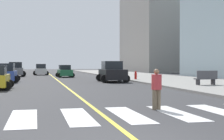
{
  "coord_description": "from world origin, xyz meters",
  "views": [
    {
      "loc": [
        -2.27,
        -7.41,
        1.8
      ],
      "look_at": [
        4.61,
        22.97,
        1.23
      ],
      "focal_mm": 53.73,
      "sensor_mm": 36.0,
      "label": 1
    }
  ],
  "objects_px": {
    "car_blue_third": "(6,74)",
    "car_black_sixth": "(112,72)",
    "car_gray_fifth": "(16,70)",
    "park_bench": "(206,78)",
    "pedestrian_crossing": "(157,87)",
    "car_white_second": "(41,70)",
    "fire_hydrant": "(136,75)",
    "car_green_nearest": "(65,71)"
  },
  "relations": [
    {
      "from": "park_bench",
      "to": "pedestrian_crossing",
      "type": "distance_m",
      "value": 14.24
    },
    {
      "from": "car_green_nearest",
      "to": "car_white_second",
      "type": "bearing_deg",
      "value": -75.54
    },
    {
      "from": "car_blue_third",
      "to": "fire_hydrant",
      "type": "relative_size",
      "value": 4.67
    },
    {
      "from": "car_blue_third",
      "to": "fire_hydrant",
      "type": "xyz_separation_m",
      "value": [
        13.3,
        0.64,
        -0.28
      ]
    },
    {
      "from": "car_gray_fifth",
      "to": "car_black_sixth",
      "type": "relative_size",
      "value": 0.99
    },
    {
      "from": "car_blue_third",
      "to": "fire_hydrant",
      "type": "bearing_deg",
      "value": 3.59
    },
    {
      "from": "car_green_nearest",
      "to": "car_gray_fifth",
      "type": "relative_size",
      "value": 0.81
    },
    {
      "from": "car_blue_third",
      "to": "car_black_sixth",
      "type": "relative_size",
      "value": 0.88
    },
    {
      "from": "car_white_second",
      "to": "fire_hydrant",
      "type": "distance_m",
      "value": 23.11
    },
    {
      "from": "car_gray_fifth",
      "to": "fire_hydrant",
      "type": "xyz_separation_m",
      "value": [
        13.31,
        -15.62,
        -0.39
      ]
    },
    {
      "from": "car_green_nearest",
      "to": "pedestrian_crossing",
      "type": "relative_size",
      "value": 2.37
    },
    {
      "from": "car_gray_fifth",
      "to": "pedestrian_crossing",
      "type": "height_order",
      "value": "car_gray_fifth"
    },
    {
      "from": "car_blue_third",
      "to": "pedestrian_crossing",
      "type": "distance_m",
      "value": 22.74
    },
    {
      "from": "car_blue_third",
      "to": "pedestrian_crossing",
      "type": "height_order",
      "value": "car_blue_third"
    },
    {
      "from": "car_blue_third",
      "to": "car_white_second",
      "type": "bearing_deg",
      "value": 81.38
    },
    {
      "from": "car_black_sixth",
      "to": "park_bench",
      "type": "height_order",
      "value": "car_black_sixth"
    },
    {
      "from": "car_blue_third",
      "to": "pedestrian_crossing",
      "type": "xyz_separation_m",
      "value": [
        7.48,
        -21.47,
        0.02
      ]
    },
    {
      "from": "car_gray_fifth",
      "to": "car_black_sixth",
      "type": "distance_m",
      "value": 20.27
    },
    {
      "from": "car_green_nearest",
      "to": "car_black_sixth",
      "type": "distance_m",
      "value": 13.48
    },
    {
      "from": "car_blue_third",
      "to": "park_bench",
      "type": "bearing_deg",
      "value": -31.26
    },
    {
      "from": "pedestrian_crossing",
      "to": "car_white_second",
      "type": "bearing_deg",
      "value": 89.07
    },
    {
      "from": "car_white_second",
      "to": "car_gray_fifth",
      "type": "height_order",
      "value": "car_gray_fifth"
    },
    {
      "from": "car_black_sixth",
      "to": "pedestrian_crossing",
      "type": "xyz_separation_m",
      "value": [
        -2.83,
        -20.27,
        -0.09
      ]
    },
    {
      "from": "pedestrian_crossing",
      "to": "car_blue_third",
      "type": "bearing_deg",
      "value": 103.14
    },
    {
      "from": "car_green_nearest",
      "to": "car_white_second",
      "type": "height_order",
      "value": "car_white_second"
    },
    {
      "from": "car_gray_fifth",
      "to": "park_bench",
      "type": "height_order",
      "value": "car_gray_fifth"
    },
    {
      "from": "fire_hydrant",
      "to": "park_bench",
      "type": "bearing_deg",
      "value": -76.44
    },
    {
      "from": "fire_hydrant",
      "to": "car_gray_fifth",
      "type": "bearing_deg",
      "value": 130.44
    },
    {
      "from": "car_black_sixth",
      "to": "park_bench",
      "type": "xyz_separation_m",
      "value": [
        5.55,
        -8.76,
        -0.28
      ]
    },
    {
      "from": "car_blue_third",
      "to": "park_bench",
      "type": "height_order",
      "value": "car_blue_third"
    },
    {
      "from": "fire_hydrant",
      "to": "car_green_nearest",
      "type": "bearing_deg",
      "value": 120.8
    },
    {
      "from": "car_white_second",
      "to": "pedestrian_crossing",
      "type": "relative_size",
      "value": 2.51
    },
    {
      "from": "park_bench",
      "to": "fire_hydrant",
      "type": "height_order",
      "value": "park_bench"
    },
    {
      "from": "car_white_second",
      "to": "car_gray_fifth",
      "type": "distance_m",
      "value": 6.46
    },
    {
      "from": "car_gray_fifth",
      "to": "fire_hydrant",
      "type": "distance_m",
      "value": 20.52
    },
    {
      "from": "car_gray_fifth",
      "to": "pedestrian_crossing",
      "type": "xyz_separation_m",
      "value": [
        7.49,
        -37.72,
        -0.08
      ]
    },
    {
      "from": "car_blue_third",
      "to": "park_bench",
      "type": "relative_size",
      "value": 2.27
    },
    {
      "from": "car_black_sixth",
      "to": "pedestrian_crossing",
      "type": "distance_m",
      "value": 20.47
    },
    {
      "from": "car_green_nearest",
      "to": "car_black_sixth",
      "type": "height_order",
      "value": "car_black_sixth"
    },
    {
      "from": "car_white_second",
      "to": "car_blue_third",
      "type": "relative_size",
      "value": 0.96
    },
    {
      "from": "pedestrian_crossing",
      "to": "fire_hydrant",
      "type": "height_order",
      "value": "pedestrian_crossing"
    },
    {
      "from": "car_white_second",
      "to": "pedestrian_crossing",
      "type": "xyz_separation_m",
      "value": [
        3.87,
        -43.08,
        0.05
      ]
    }
  ]
}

